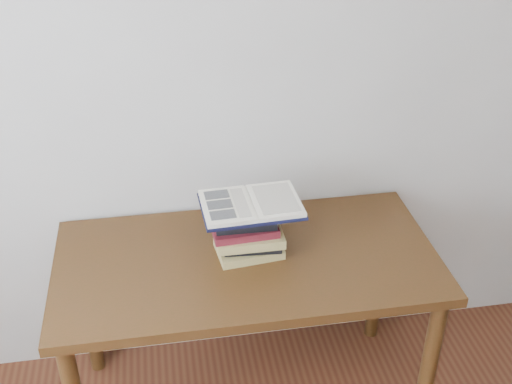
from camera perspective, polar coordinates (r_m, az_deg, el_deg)
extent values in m
cube|color=#B1ADA7|center=(2.37, -4.47, 10.36)|extent=(3.50, 0.04, 2.60)
cube|color=#432410|center=(2.34, -0.81, -6.20)|extent=(1.38, 0.69, 0.04)
cylinder|color=#432410|center=(2.54, 15.04, -15.08)|extent=(0.06, 0.06, 0.70)
cylinder|color=#432410|center=(2.80, -14.72, -9.78)|extent=(0.06, 0.06, 0.70)
cylinder|color=#432410|center=(2.92, 10.77, -7.22)|extent=(0.06, 0.06, 0.70)
cube|color=tan|center=(2.34, -0.64, -5.03)|extent=(0.25, 0.19, 0.03)
cube|color=black|center=(2.32, -0.37, -4.43)|extent=(0.21, 0.15, 0.03)
cube|color=tan|center=(2.31, -0.67, -3.78)|extent=(0.24, 0.18, 0.04)
cube|color=maroon|center=(2.28, -1.06, -3.22)|extent=(0.24, 0.16, 0.03)
cube|color=black|center=(2.28, -1.02, -2.39)|extent=(0.22, 0.14, 0.03)
cube|color=#162044|center=(2.26, -0.71, -1.77)|extent=(0.24, 0.16, 0.03)
cube|color=black|center=(2.25, -0.45, -1.29)|extent=(0.36, 0.26, 0.01)
cube|color=beige|center=(2.23, -2.64, -1.27)|extent=(0.18, 0.24, 0.02)
cube|color=beige|center=(2.26, 1.71, -0.76)|extent=(0.18, 0.24, 0.02)
cylinder|color=beige|center=(2.25, -0.45, -1.05)|extent=(0.02, 0.23, 0.01)
cube|color=black|center=(2.28, -3.53, -0.23)|extent=(0.09, 0.06, 0.00)
cube|color=black|center=(2.23, -3.25, -1.10)|extent=(0.09, 0.06, 0.00)
cube|color=black|center=(2.17, -2.96, -2.02)|extent=(0.09, 0.06, 0.00)
cube|color=beige|center=(2.24, -1.38, -0.93)|extent=(0.05, 0.19, 0.00)
cube|color=beige|center=(2.26, 1.80, -0.56)|extent=(0.14, 0.20, 0.00)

